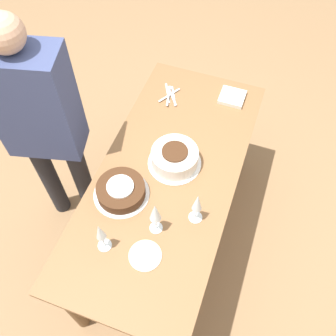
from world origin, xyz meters
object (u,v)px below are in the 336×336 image
at_px(cake_center_white, 175,158).
at_px(wine_glass_extra, 100,233).
at_px(wine_glass_far, 197,204).
at_px(cake_front_chocolate, 121,191).
at_px(wine_glass_near, 155,213).
at_px(person_cutting, 42,122).

height_order(cake_center_white, wine_glass_extra, wine_glass_extra).
bearing_deg(wine_glass_far, cake_front_chocolate, -89.84).
distance_m(cake_front_chocolate, wine_glass_near, 0.29).
height_order(cake_center_white, person_cutting, person_cutting).
bearing_deg(wine_glass_far, cake_center_white, -143.28).
height_order(wine_glass_far, person_cutting, person_cutting).
bearing_deg(wine_glass_far, wine_glass_near, -53.80).
bearing_deg(wine_glass_far, person_cutting, -100.57).
height_order(cake_front_chocolate, wine_glass_extra, wine_glass_extra).
bearing_deg(cake_front_chocolate, wine_glass_far, 90.16).
distance_m(cake_front_chocolate, person_cutting, 0.56).
xyz_separation_m(wine_glass_extra, person_cutting, (-0.46, -0.55, 0.04)).
distance_m(cake_front_chocolate, wine_glass_extra, 0.31).
bearing_deg(cake_center_white, wine_glass_extra, -15.42).
height_order(cake_center_white, wine_glass_near, wine_glass_near).
xyz_separation_m(wine_glass_near, wine_glass_extra, (0.17, -0.20, -0.02)).
xyz_separation_m(cake_center_white, person_cutting, (0.10, -0.71, 0.13)).
distance_m(cake_center_white, wine_glass_near, 0.41).
relative_size(wine_glass_far, person_cutting, 0.14).
bearing_deg(wine_glass_near, cake_center_white, -173.90).
distance_m(wine_glass_near, wine_glass_extra, 0.26).
relative_size(cake_front_chocolate, wine_glass_near, 1.25).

